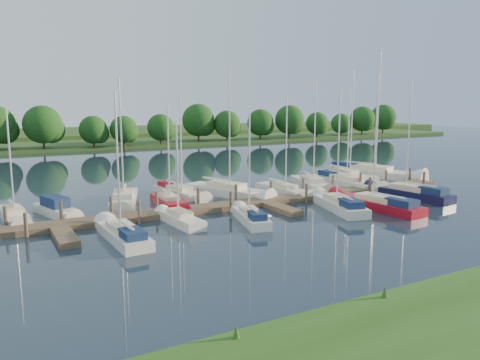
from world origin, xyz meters
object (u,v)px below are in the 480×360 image
dock (266,203)px  sailboat_s_2 (251,218)px  motorboat (57,211)px  sailboat_n_5 (227,193)px  sailboat_n_0 (14,216)px

dock → sailboat_s_2: size_ratio=5.06×
dock → motorboat: motorboat is taller
motorboat → sailboat_n_5: 14.64m
dock → sailboat_n_5: bearing=99.4°
motorboat → sailboat_s_2: sailboat_s_2 is taller
sailboat_s_2 → sailboat_n_0: bearing=163.2°
sailboat_n_0 → motorboat: 2.87m
motorboat → sailboat_s_2: 14.59m
dock → sailboat_n_0: bearing=165.5°
dock → sailboat_s_2: (-3.83, -4.00, 0.11)m
dock → sailboat_s_2: bearing=-133.8°
dock → sailboat_n_5: sailboat_n_5 is taller
dock → sailboat_n_5: size_ratio=3.39×
sailboat_n_0 → sailboat_s_2: bearing=144.2°
motorboat → sailboat_s_2: (11.66, -8.78, -0.05)m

